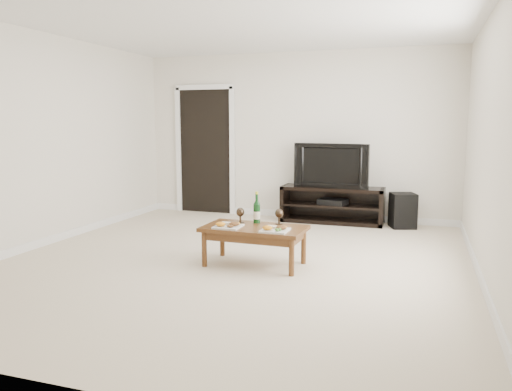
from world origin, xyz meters
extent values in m
plane|color=beige|center=(0.00, 0.00, 0.00)|extent=(5.50, 5.50, 0.00)
cube|color=silver|center=(0.00, 2.77, 1.30)|extent=(5.00, 0.04, 2.60)
cube|color=white|center=(0.00, 0.00, 2.62)|extent=(5.00, 5.50, 0.04)
cube|color=black|center=(-1.55, 2.73, 1.02)|extent=(0.90, 0.02, 2.05)
cube|color=black|center=(0.65, 2.50, 0.28)|extent=(1.54, 0.45, 0.55)
imported|color=black|center=(0.65, 2.50, 0.88)|extent=(1.15, 0.32, 0.66)
cube|color=black|center=(0.66, 2.48, 0.33)|extent=(0.45, 0.38, 0.08)
cube|color=black|center=(1.68, 2.46, 0.25)|extent=(0.42, 0.42, 0.50)
cube|color=#583518|center=(0.25, -0.04, 0.21)|extent=(1.10, 0.62, 0.42)
cube|color=white|center=(0.00, -0.16, 0.45)|extent=(0.27, 0.27, 0.07)
cube|color=white|center=(0.52, -0.18, 0.45)|extent=(0.27, 0.27, 0.07)
cylinder|color=#0F3915|center=(0.21, 0.16, 0.59)|extent=(0.07, 0.07, 0.35)
camera|label=1|loc=(1.90, -4.96, 1.52)|focal=35.00mm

